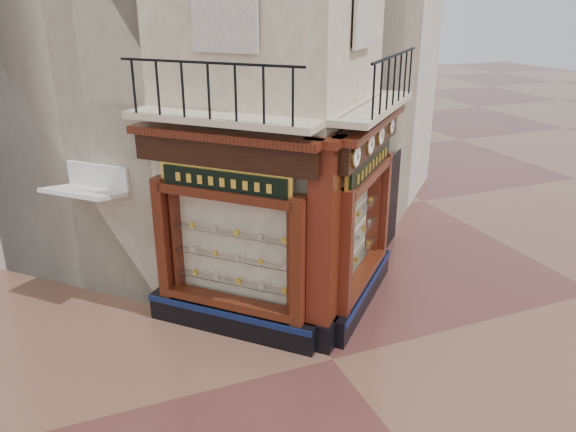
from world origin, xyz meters
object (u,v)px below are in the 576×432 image
signboard_right (370,164)px  awning (99,307)px  clock_b (370,144)px  clock_d (391,126)px  clock_c (380,135)px  clock_a (356,156)px  signboard_left (224,181)px  corner_pilaster (323,251)px

signboard_right → awning: bearing=113.8°
clock_b → clock_d: clock_b is taller
clock_b → clock_c: clock_b is taller
clock_a → signboard_left: 2.33m
clock_a → clock_b: size_ratio=0.97×
clock_a → awning: size_ratio=0.27×
clock_a → clock_b: bearing=0.0°
clock_b → clock_c: 0.77m
awning → signboard_left: signboard_left is taller
corner_pilaster → clock_d: corner_pilaster is taller
clock_d → clock_b: bearing=180.0°
clock_d → signboard_right: clock_d is taller
clock_d → signboard_right: (-0.91, -0.75, -0.52)m
awning → signboard_right: size_ratio=0.68×
clock_c → signboard_right: (-0.27, -0.11, -0.52)m
corner_pilaster → signboard_left: (-1.46, 1.01, 1.15)m
awning → clock_c: bearing=-154.3°
corner_pilaster → awning: bearing=96.0°
clock_b → awning: clock_b is taller
signboard_left → signboard_right: size_ratio=0.88×
clock_d → signboard_left: 3.94m
clock_d → awning: clock_d is taller
clock_c → clock_b: bearing=180.0°
clock_d → awning: (-6.11, 1.27, -3.62)m
clock_c → awning: 6.83m
clock_a → corner_pilaster: bearing=128.5°
corner_pilaster → awning: corner_pilaster is taller
clock_a → awning: (-4.29, 3.10, -3.62)m
awning → corner_pilaster: bearing=-174.0°
clock_a → clock_b: (0.64, 0.64, -0.00)m
signboard_left → clock_d: bearing=-123.9°
clock_b → signboard_right: clock_b is taller
signboard_left → signboard_right: bearing=-135.0°
corner_pilaster → awning: size_ratio=2.71×
clock_c → clock_d: size_ratio=1.23×
corner_pilaster → clock_a: bearing=-51.5°
clock_a → awning: clock_a is taller
awning → signboard_right: (5.20, -2.02, 3.10)m
clock_a → clock_d: (1.82, 1.82, 0.00)m
clock_a → clock_d: size_ratio=1.24×
clock_d → signboard_right: size_ratio=0.15×
clock_a → clock_c: clock_a is taller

